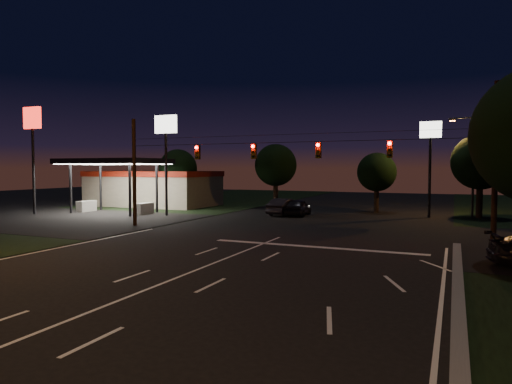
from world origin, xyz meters
The scene contains 17 objects.
ground centered at (0.00, 0.00, 0.00)m, with size 140.00×140.00×0.00m, color black.
cross_street_left centered at (-20.00, 16.00, 0.00)m, with size 20.00×16.00×0.02m, color black.
stop_bar centered at (3.00, 11.50, 0.01)m, with size 12.00×0.50×0.01m, color silver.
utility_pole_right centered at (12.00, 15.00, 0.00)m, with size 0.30×0.30×9.00m, color black.
utility_pole_left centered at (-12.00, 15.00, 0.00)m, with size 0.28×0.28×8.00m, color black.
signal_span centered at (0.00, 14.96, 5.50)m, with size 24.00×0.40×1.56m.
gas_station centered at (-21.86, 30.39, 2.38)m, with size 14.20×16.10×5.25m.
pole_sign_left_near centered at (-14.00, 22.00, 6.98)m, with size 2.20×0.30×9.10m.
pole_sign_left_far centered at (-26.00, 18.00, 7.61)m, with size 2.00×0.30×10.00m.
pole_sign_right centered at (8.00, 30.00, 6.24)m, with size 1.80×0.30×8.40m.
street_light_right_far centered at (11.24, 32.00, 5.24)m, with size 2.20×0.35×9.00m.
tree_far_a centered at (-17.98, 30.12, 4.26)m, with size 4.20×4.20×6.42m.
tree_far_b centered at (-7.98, 34.13, 4.61)m, with size 4.60×4.60×6.98m.
tree_far_c centered at (3.02, 33.10, 3.90)m, with size 3.80×3.80×5.86m.
tree_far_d centered at (12.02, 31.13, 4.83)m, with size 4.80×4.80×7.30m.
car_oncoming_a centered at (-3.15, 27.14, 0.76)m, with size 1.79×4.45×1.52m, color black.
car_oncoming_b centered at (-4.43, 27.04, 0.77)m, with size 1.63×4.66×1.54m, color black.
Camera 1 is at (10.02, -12.63, 4.34)m, focal length 32.00 mm.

